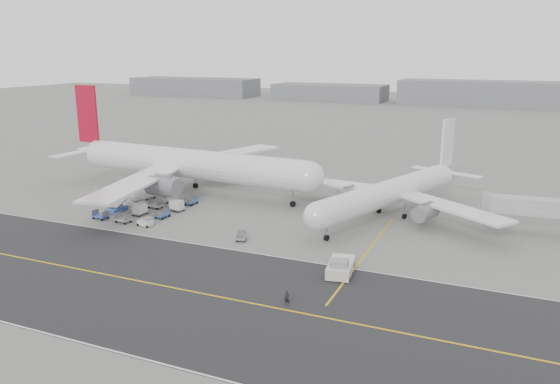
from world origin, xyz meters
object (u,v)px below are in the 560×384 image
at_px(airliner_b, 392,192).
at_px(pushback_tug, 340,267).
at_px(airliner_a, 186,163).
at_px(ground_crew_a, 287,298).
at_px(jet_bridge, 534,209).

distance_m(airliner_b, pushback_tug, 30.80).
bearing_deg(pushback_tug, airliner_a, 137.18).
height_order(airliner_a, ground_crew_a, airliner_a).
relative_size(airliner_a, pushback_tug, 7.24).
height_order(airliner_b, ground_crew_a, airliner_b).
bearing_deg(jet_bridge, ground_crew_a, -128.76).
bearing_deg(airliner_a, airliner_b, -86.57).
height_order(airliner_a, jet_bridge, airliner_a).
distance_m(airliner_a, airliner_b, 45.73).
bearing_deg(airliner_b, jet_bridge, 18.65).
distance_m(airliner_b, ground_crew_a, 42.94).
bearing_deg(airliner_a, ground_crew_a, -131.92).
xyz_separation_m(airliner_b, pushback_tug, (-0.60, -30.56, -3.77)).
xyz_separation_m(airliner_b, ground_crew_a, (-3.78, -42.59, -3.88)).
distance_m(airliner_a, pushback_tug, 54.85).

